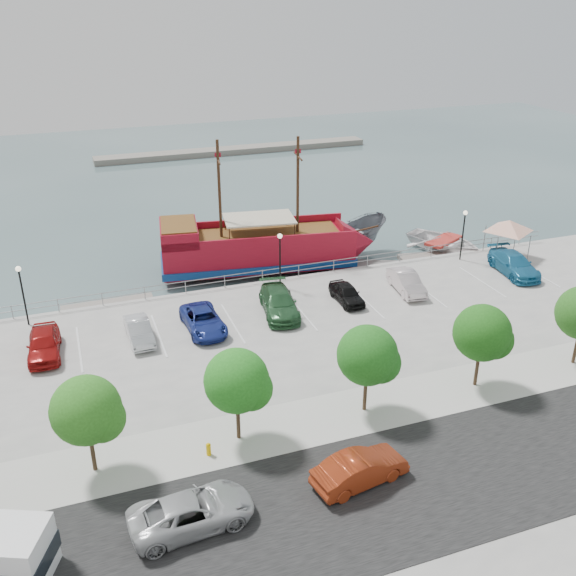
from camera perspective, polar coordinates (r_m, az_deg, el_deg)
name	(u,v)px	position (r m, az deg, el deg)	size (l,w,h in m)	color
ground	(312,337)	(43.88, 2.13, -4.40)	(160.00, 160.00, 0.00)	#384D51
land_slab	(508,570)	(29.37, 18.93, -22.62)	(100.00, 58.00, 1.20)	gray
street	(441,477)	(31.72, 13.44, -16.04)	(100.00, 8.00, 0.04)	black
sidewalk	(381,406)	(35.71, 8.25, -10.32)	(100.00, 4.00, 0.05)	#B5B3AE
seawall_railing	(275,274)	(49.76, -1.20, 1.26)	(50.00, 0.06, 1.00)	gray
far_shore	(235,150)	(96.03, -4.74, 12.11)	(40.00, 3.00, 0.80)	gray
pirate_ship	(273,248)	(53.80, -1.34, 3.61)	(18.66, 7.61, 11.63)	maroon
patrol_boat	(352,240)	(56.94, 5.71, 4.23)	(2.92, 7.75, 3.00)	slate
speedboat	(443,244)	(59.62, 13.63, 3.78)	(4.88, 6.84, 1.42)	white
dock_west	(108,306)	(49.44, -15.69, -1.59)	(6.72, 1.92, 0.38)	gray
dock_mid	(372,267)	(54.84, 7.51, 1.87)	(7.66, 2.19, 0.44)	slate
dock_east	(439,257)	(57.98, 13.26, 2.67)	(7.00, 2.00, 0.40)	slate
canopy_tent	(510,220)	(56.49, 19.11, 5.71)	(5.44, 5.44, 3.70)	slate
street_van	(192,511)	(28.58, -8.53, -19.05)	(2.43, 5.28, 1.47)	#A8AAAC
street_sedan	(360,469)	(30.38, 6.43, -15.70)	(1.59, 4.57, 1.51)	maroon
fire_hydrant	(209,449)	(32.10, -7.08, -14.00)	(0.25, 0.25, 0.72)	#DCA900
lamp_post_left	(21,285)	(45.54, -22.62, 0.24)	(0.36, 0.36, 4.28)	black
lamp_post_mid	(280,251)	(47.70, -0.72, 3.33)	(0.36, 0.36, 4.28)	black
lamp_post_right	(464,226)	(54.76, 15.36, 5.31)	(0.36, 0.36, 4.28)	black
tree_b	(90,412)	(30.58, -17.21, -10.50)	(3.30, 3.20, 5.00)	#473321
tree_c	(240,383)	(31.32, -4.29, -8.39)	(3.30, 3.20, 5.00)	#473321
tree_d	(370,357)	(33.53, 7.35, -6.11)	(3.30, 3.20, 5.00)	#473321
tree_e	(485,335)	(36.95, 17.10, -3.98)	(3.30, 3.20, 5.00)	#473321
parked_car_a	(44,344)	(42.24, -20.88, -4.64)	(1.90, 4.71, 1.61)	maroon
parked_car_b	(139,331)	(42.25, -13.10, -3.74)	(1.43, 4.10, 1.35)	#B7BABF
parked_car_c	(203,320)	(42.75, -7.53, -2.88)	(2.31, 5.00, 1.39)	navy
parked_car_d	(279,303)	(44.51, -0.81, -1.32)	(2.26, 5.56, 1.61)	#275730
parked_car_e	(347,293)	(46.41, 5.24, -0.48)	(1.56, 3.88, 1.32)	black
parked_car_f	(406,282)	(48.61, 10.49, 0.52)	(1.57, 4.51, 1.49)	beige
parked_car_h	(514,264)	(53.92, 19.44, 2.02)	(2.27, 5.57, 1.62)	teal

